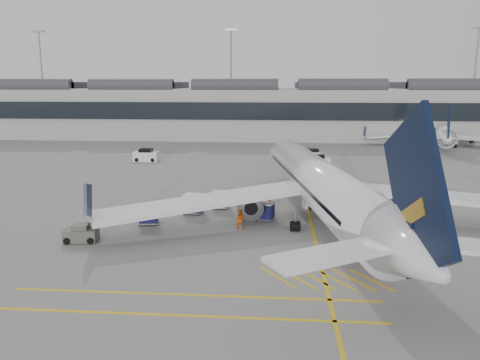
# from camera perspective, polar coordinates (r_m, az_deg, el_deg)

# --- Properties ---
(ground) EXTENTS (220.00, 220.00, 0.00)m
(ground) POSITION_cam_1_polar(r_m,az_deg,el_deg) (38.10, -6.07, -7.16)
(ground) COLOR gray
(ground) RESTS_ON ground
(terminal) EXTENTS (200.00, 20.45, 12.40)m
(terminal) POSITION_cam_1_polar(r_m,az_deg,el_deg) (107.72, 0.87, 8.53)
(terminal) COLOR #9E9E99
(terminal) RESTS_ON ground
(light_masts) EXTENTS (113.00, 0.60, 25.45)m
(light_masts) POSITION_cam_1_polar(r_m,az_deg,el_deg) (121.71, 0.51, 12.84)
(light_masts) COLOR slate
(light_masts) RESTS_ON ground
(apron_markings) EXTENTS (0.25, 60.00, 0.01)m
(apron_markings) POSITION_cam_1_polar(r_m,az_deg,el_deg) (47.16, 8.25, -3.47)
(apron_markings) COLOR gold
(apron_markings) RESTS_ON ground
(airliner_main) EXTENTS (39.16, 43.12, 11.53)m
(airliner_main) POSITION_cam_1_polar(r_m,az_deg,el_deg) (41.70, 9.97, -0.76)
(airliner_main) COLOR silver
(airliner_main) RESTS_ON ground
(airliner_far) EXTENTS (29.01, 32.16, 8.80)m
(airliner_far) POSITION_cam_1_polar(r_m,az_deg,el_deg) (100.02, 23.63, 5.25)
(airliner_far) COLOR silver
(airliner_far) RESTS_ON ground
(belt_loader) EXTENTS (4.99, 2.22, 1.99)m
(belt_loader) POSITION_cam_1_polar(r_m,az_deg,el_deg) (47.69, 9.97, -2.64)
(belt_loader) COLOR silver
(belt_loader) RESTS_ON ground
(baggage_cart_a) EXTENTS (1.85, 1.67, 1.63)m
(baggage_cart_a) POSITION_cam_1_polar(r_m,az_deg,el_deg) (42.72, 3.12, -3.78)
(baggage_cart_a) COLOR gray
(baggage_cart_a) RESTS_ON ground
(baggage_cart_b) EXTENTS (1.74, 1.46, 1.75)m
(baggage_cart_b) POSITION_cam_1_polar(r_m,az_deg,el_deg) (46.60, -2.47, -2.36)
(baggage_cart_b) COLOR gray
(baggage_cart_b) RESTS_ON ground
(baggage_cart_c) EXTENTS (2.01, 1.74, 1.90)m
(baggage_cart_c) POSITION_cam_1_polar(r_m,az_deg,el_deg) (44.89, -5.73, -2.86)
(baggage_cart_c) COLOR gray
(baggage_cart_c) RESTS_ON ground
(baggage_cart_d) EXTENTS (1.85, 1.59, 1.79)m
(baggage_cart_d) POSITION_cam_1_polar(r_m,az_deg,el_deg) (42.24, -11.11, -4.05)
(baggage_cart_d) COLOR gray
(baggage_cart_d) RESTS_ON ground
(ramp_agent_a) EXTENTS (0.71, 0.70, 1.65)m
(ramp_agent_a) POSITION_cam_1_polar(r_m,az_deg,el_deg) (44.96, 3.59, -3.05)
(ramp_agent_a) COLOR #E8420C
(ramp_agent_a) RESTS_ON ground
(ramp_agent_b) EXTENTS (0.82, 0.64, 1.69)m
(ramp_agent_b) POSITION_cam_1_polar(r_m,az_deg,el_deg) (40.15, -0.09, -4.83)
(ramp_agent_b) COLOR #DB530B
(ramp_agent_b) RESTS_ON ground
(pushback_tug) EXTENTS (2.67, 1.82, 1.41)m
(pushback_tug) POSITION_cam_1_polar(r_m,az_deg,el_deg) (39.19, -18.80, -6.24)
(pushback_tug) COLOR #515346
(pushback_tug) RESTS_ON ground
(safety_cone_nose) EXTENTS (0.37, 0.37, 0.52)m
(safety_cone_nose) POSITION_cam_1_polar(r_m,az_deg,el_deg) (59.26, 9.44, -0.11)
(safety_cone_nose) COLOR #F24C0A
(safety_cone_nose) RESTS_ON ground
(safety_cone_engine) EXTENTS (0.40, 0.40, 0.56)m
(safety_cone_engine) POSITION_cam_1_polar(r_m,az_deg,el_deg) (43.81, 19.00, -4.83)
(safety_cone_engine) COLOR #F24C0A
(safety_cone_engine) RESTS_ON ground
(service_van_left) EXTENTS (3.88, 1.99, 1.98)m
(service_van_left) POSITION_cam_1_polar(r_m,az_deg,el_deg) (76.12, -11.38, 2.94)
(service_van_left) COLOR silver
(service_van_left) RESTS_ON ground
(service_van_mid) EXTENTS (2.29, 3.74, 1.80)m
(service_van_mid) POSITION_cam_1_polar(r_m,az_deg,el_deg) (76.71, 8.83, 3.04)
(service_van_mid) COLOR silver
(service_van_mid) RESTS_ON ground
(service_van_right) EXTENTS (3.52, 1.85, 1.78)m
(service_van_right) POSITION_cam_1_polar(r_m,az_deg,el_deg) (70.56, 9.52, 2.24)
(service_van_right) COLOR silver
(service_van_right) RESTS_ON ground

